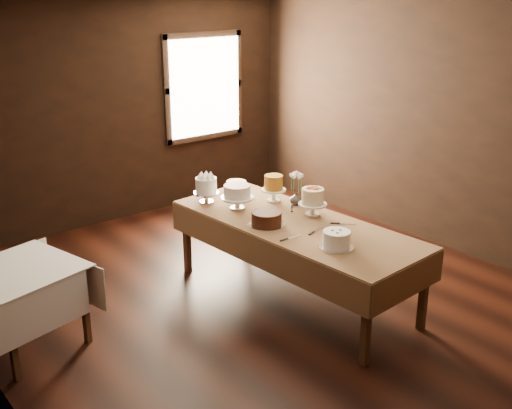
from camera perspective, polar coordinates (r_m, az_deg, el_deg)
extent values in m
cube|color=black|center=(6.15, 1.18, -8.86)|extent=(5.00, 6.00, 0.01)
cube|color=beige|center=(5.41, 1.39, 18.21)|extent=(5.00, 6.00, 0.01)
cube|color=black|center=(8.09, -12.62, 8.22)|extent=(5.00, 0.02, 2.80)
cube|color=black|center=(7.43, 16.35, 6.92)|extent=(0.02, 6.00, 2.80)
cube|color=#FFEABF|center=(8.65, -4.70, 10.68)|extent=(1.10, 0.05, 1.30)
cube|color=#3E2718|center=(5.12, 10.06, -10.84)|extent=(0.07, 0.07, 0.72)
cube|color=#3E2718|center=(6.65, -6.34, -3.24)|extent=(0.07, 0.07, 0.72)
cube|color=#3E2718|center=(5.72, 15.11, -7.82)|extent=(0.07, 0.07, 0.72)
cube|color=#3E2718|center=(7.13, -1.08, -1.54)|extent=(0.07, 0.07, 0.72)
cube|color=#3E2718|center=(5.92, 3.61, -1.93)|extent=(1.11, 2.57, 0.04)
cube|color=#8E6A49|center=(5.91, 3.61, -1.69)|extent=(1.18, 2.63, 0.01)
cube|color=#3E2718|center=(5.23, -21.46, -11.64)|extent=(0.06, 0.06, 0.68)
cube|color=#3E2718|center=(5.54, -15.41, -9.04)|extent=(0.06, 0.06, 0.68)
cube|color=#3E2718|center=(6.06, -19.43, -6.93)|extent=(0.06, 0.06, 0.68)
cube|color=#3E2718|center=(5.48, -20.80, -5.80)|extent=(0.95, 0.95, 0.04)
cube|color=white|center=(5.47, -20.83, -5.55)|extent=(1.05, 1.05, 0.01)
cylinder|color=silver|center=(6.42, -4.56, 0.69)|extent=(0.26, 0.26, 0.13)
cylinder|color=white|center=(6.38, -4.59, 1.87)|extent=(0.26, 0.26, 0.15)
cylinder|color=white|center=(6.73, -1.82, 1.14)|extent=(0.27, 0.27, 0.01)
cylinder|color=beige|center=(6.71, -1.82, 1.66)|extent=(0.26, 0.26, 0.12)
cylinder|color=white|center=(6.23, -1.73, 0.20)|extent=(0.33, 0.33, 0.14)
cylinder|color=white|center=(6.19, -1.74, 1.29)|extent=(0.29, 0.29, 0.11)
cylinder|color=white|center=(6.44, 1.62, 0.90)|extent=(0.26, 0.26, 0.14)
cylinder|color=#A06616|center=(6.40, 1.63, 2.14)|extent=(0.26, 0.26, 0.15)
cylinder|color=silver|center=(5.82, 0.97, -1.87)|extent=(0.34, 0.34, 0.01)
cylinder|color=#3B180C|center=(5.80, 0.98, -1.25)|extent=(0.37, 0.37, 0.12)
cylinder|color=white|center=(6.08, 5.19, -0.40)|extent=(0.28, 0.28, 0.13)
cylinder|color=beige|center=(6.03, 5.23, 0.88)|extent=(0.29, 0.29, 0.15)
cylinder|color=silver|center=(5.38, 7.36, -3.89)|extent=(0.30, 0.30, 0.01)
cylinder|color=white|center=(5.35, 7.39, -3.15)|extent=(0.26, 0.26, 0.14)
cube|color=silver|center=(5.75, 5.71, -2.27)|extent=(0.24, 0.09, 0.01)
cube|color=silver|center=(5.91, 8.44, -1.77)|extent=(0.19, 0.19, 0.01)
cube|color=silver|center=(6.09, 0.79, -0.89)|extent=(0.16, 0.21, 0.01)
cube|color=silver|center=(6.32, 3.30, -0.17)|extent=(0.18, 0.20, 0.01)
cube|color=silver|center=(5.57, 3.54, -2.97)|extent=(0.24, 0.03, 0.01)
imported|color=#2D2823|center=(6.35, 3.68, 0.55)|extent=(0.18, 0.18, 0.13)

